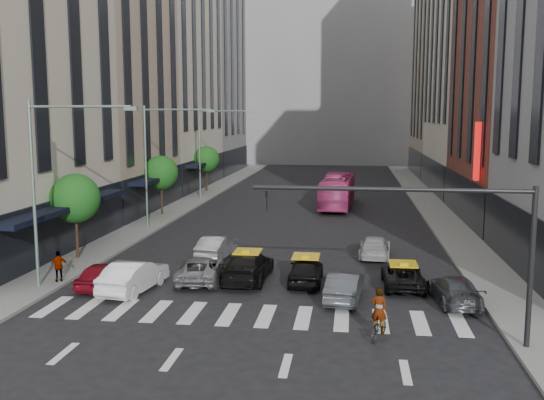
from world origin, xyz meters
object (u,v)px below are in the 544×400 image
at_px(taxi_center, 306,270).
at_px(motorcycle, 378,328).
at_px(taxi_left, 248,266).
at_px(streetlamp_near, 51,169).
at_px(car_red, 102,275).
at_px(bus, 337,191).
at_px(pedestrian_far, 59,266).
at_px(car_white_front, 134,276).
at_px(streetlamp_mid, 158,150).
at_px(streetlamp_far, 209,141).

distance_m(taxi_center, motorcycle, 7.97).
bearing_deg(taxi_left, streetlamp_near, 19.43).
height_order(car_red, bus, bus).
relative_size(streetlamp_near, taxi_left, 1.73).
distance_m(bus, pedestrian_far, 30.65).
bearing_deg(car_red, bus, -110.22).
relative_size(car_white_front, motorcycle, 2.80).
relative_size(car_red, bus, 0.34).
xyz_separation_m(streetlamp_mid, car_white_front, (3.82, -15.73, -5.14)).
bearing_deg(streetlamp_near, streetlamp_mid, 90.00).
height_order(taxi_center, bus, bus).
xyz_separation_m(streetlamp_near, car_white_front, (3.82, 0.27, -5.14)).
bearing_deg(streetlamp_near, motorcycle, -16.52).
bearing_deg(taxi_left, taxi_center, 178.46).
height_order(car_red, taxi_center, taxi_center).
height_order(streetlamp_far, motorcycle, streetlamp_far).
distance_m(streetlamp_far, taxi_left, 30.90).
bearing_deg(car_red, car_white_front, 168.33).
xyz_separation_m(streetlamp_near, taxi_center, (11.94, 2.71, -5.21)).
bearing_deg(pedestrian_far, taxi_center, 150.98).
height_order(car_white_front, bus, bus).
xyz_separation_m(car_white_front, motorcycle, (11.45, -4.80, -0.33)).
bearing_deg(motorcycle, bus, -65.25).
height_order(streetlamp_mid, taxi_center, streetlamp_mid).
bearing_deg(pedestrian_far, taxi_left, 154.52).
relative_size(bus, pedestrian_far, 7.02).
bearing_deg(taxi_center, bus, -92.25).
distance_m(streetlamp_far, pedestrian_far, 31.44).
relative_size(bus, motorcycle, 6.60).
bearing_deg(streetlamp_far, taxi_left, -72.94).
distance_m(car_red, taxi_center, 10.14).
distance_m(streetlamp_near, streetlamp_far, 32.00).
height_order(taxi_left, motorcycle, taxi_left).
xyz_separation_m(streetlamp_far, motorcycle, (15.27, -36.53, -5.47)).
bearing_deg(streetlamp_far, car_white_front, -83.13).
bearing_deg(taxi_center, car_red, 11.36).
distance_m(streetlamp_near, bus, 31.67).
xyz_separation_m(streetlamp_mid, pedestrian_far, (-0.36, -15.04, -4.98)).
bearing_deg(car_red, taxi_center, -167.42).
distance_m(taxi_left, pedestrian_far, 9.49).
height_order(streetlamp_far, pedestrian_far, streetlamp_far).
bearing_deg(streetlamp_mid, car_white_front, -76.35).
height_order(taxi_left, pedestrian_far, pedestrian_far).
bearing_deg(car_white_front, motorcycle, 165.05).
distance_m(car_white_front, motorcycle, 12.42).
height_order(streetlamp_near, motorcycle, streetlamp_near).
relative_size(streetlamp_mid, taxi_center, 2.21).
bearing_deg(motorcycle, car_white_front, -2.12).
distance_m(car_red, pedestrian_far, 2.40).
bearing_deg(car_white_front, streetlamp_near, 11.76).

